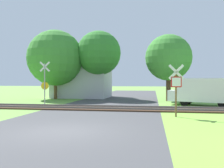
{
  "coord_description": "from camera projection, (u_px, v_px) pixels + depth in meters",
  "views": [
    {
      "loc": [
        3.56,
        -9.6,
        2.05
      ],
      "look_at": [
        0.5,
        9.0,
        1.8
      ],
      "focal_mm": 40.0,
      "sensor_mm": 36.0,
      "label": 1
    }
  ],
  "objects": [
    {
      "name": "ground_plane",
      "position": [
        64.0,
        131.0,
        10.08
      ],
      "size": [
        160.0,
        160.0,
        0.0
      ],
      "primitive_type": "plane",
      "color": "#6B9942"
    },
    {
      "name": "road_asphalt",
      "position": [
        78.0,
        123.0,
        12.05
      ],
      "size": [
        8.1,
        80.0,
        0.01
      ],
      "primitive_type": "cube",
      "color": "#424244",
      "rests_on": "ground"
    },
    {
      "name": "rail_track",
      "position": [
        103.0,
        108.0,
        17.97
      ],
      "size": [
        60.0,
        2.6,
        0.22
      ],
      "color": "#422D1E",
      "rests_on": "ground"
    },
    {
      "name": "stop_sign_near",
      "position": [
        176.0,
        86.0,
        14.04
      ],
      "size": [
        0.87,
        0.19,
        2.98
      ],
      "rotation": [
        0.0,
        0.0,
        3.29
      ],
      "color": "brown",
      "rests_on": "ground"
    },
    {
      "name": "crossing_sign_far",
      "position": [
        45.0,
        82.0,
        20.69
      ],
      "size": [
        0.87,
        0.18,
        3.66
      ],
      "rotation": [
        0.0,
        0.0,
        0.14
      ],
      "color": "#9E9EA5",
      "rests_on": "ground"
    },
    {
      "name": "house",
      "position": [
        83.0,
        80.0,
        30.66
      ],
      "size": [
        6.83,
        5.71,
        6.07
      ],
      "rotation": [
        0.0,
        0.0,
        -0.01
      ],
      "color": "#B7B7BC",
      "rests_on": "ground"
    },
    {
      "name": "tree_left",
      "position": [
        55.0,
        58.0,
        27.96
      ],
      "size": [
        6.25,
        6.25,
        7.73
      ],
      "color": "#513823",
      "rests_on": "ground"
    },
    {
      "name": "tree_center",
      "position": [
        99.0,
        53.0,
        28.13
      ],
      "size": [
        4.99,
        4.99,
        7.68
      ],
      "color": "#513823",
      "rests_on": "ground"
    },
    {
      "name": "tree_right",
      "position": [
        168.0,
        58.0,
        25.17
      ],
      "size": [
        4.68,
        4.68,
        6.73
      ],
      "color": "#513823",
      "rests_on": "ground"
    },
    {
      "name": "mail_truck",
      "position": [
        202.0,
        91.0,
        20.45
      ],
      "size": [
        5.24,
        3.38,
        2.24
      ],
      "rotation": [
        0.0,
        0.0,
        1.23
      ],
      "color": "white",
      "rests_on": "ground"
    }
  ]
}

